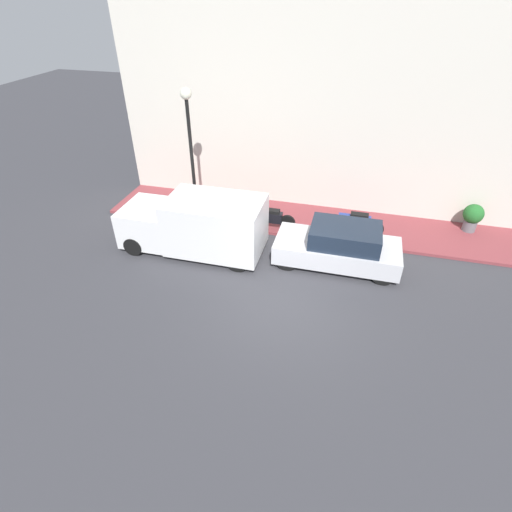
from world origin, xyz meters
The scene contains 9 objects.
ground_plane centered at (0.00, 0.00, 0.00)m, with size 60.00×60.00×0.00m, color #38383D.
sidewalk centered at (4.78, 0.00, 0.05)m, with size 2.52×15.55×0.11m.
building_facade centered at (6.19, 0.00, 3.91)m, with size 0.30×15.55×7.82m.
parked_car centered at (2.33, -1.30, 0.67)m, with size 1.70×3.94×1.40m.
delivery_van centered at (1.99, 3.45, 0.98)m, with size 1.96×4.78×1.93m.
motorcycle_black centered at (3.89, 1.41, 0.51)m, with size 0.30×2.09×0.73m.
motorcycle_blue centered at (4.26, -1.69, 0.54)m, with size 0.30×2.12×0.79m.
streetlamp centered at (3.75, 4.12, 3.42)m, with size 0.38×0.38×4.77m.
potted_plant centered at (5.50, -5.77, 0.69)m, with size 0.70×0.70×1.03m.
Camera 1 is at (-8.62, -1.42, 7.66)m, focal length 28.00 mm.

